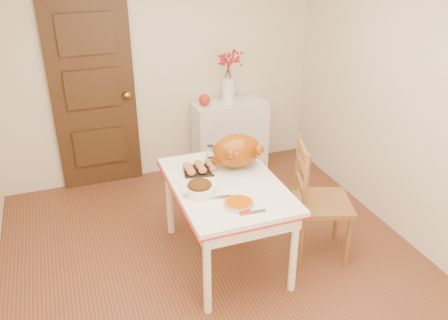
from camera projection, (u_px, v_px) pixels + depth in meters
name	position (u px, v px, depth m)	size (l,w,h in m)	color
floor	(222.00, 276.00, 3.85)	(3.50, 4.00, 0.00)	#552916
wall_back	(158.00, 66.00, 4.98)	(3.50, 0.00, 2.50)	beige
wall_right	(422.00, 107.00, 3.84)	(0.00, 4.00, 2.50)	beige
door_back	(94.00, 94.00, 4.84)	(0.85, 0.06, 2.06)	#341E0F
sideboard	(230.00, 136.00, 5.40)	(0.82, 0.37, 0.82)	silver
kitchen_table	(226.00, 222.00, 3.90)	(0.85, 1.25, 0.75)	white
chair_oak	(323.00, 200.00, 3.92)	(0.46, 0.46, 1.04)	brown
berry_vase	(228.00, 77.00, 5.08)	(0.30, 0.30, 0.59)	white
apple	(205.00, 100.00, 5.09)	(0.13, 0.13, 0.13)	#B42518
turkey_platter	(237.00, 152.00, 3.89)	(0.48, 0.38, 0.30)	#804405
pumpkin_pie	(239.00, 203.00, 3.42)	(0.22, 0.22, 0.05)	#A14400
stuffing_dish	(200.00, 188.00, 3.55)	(0.28, 0.22, 0.11)	#562E0D
rolls_tray	(200.00, 168.00, 3.89)	(0.27, 0.21, 0.07)	#AE6C39
pie_server	(253.00, 212.00, 3.33)	(0.20, 0.06, 0.01)	silver
carving_knife	(213.00, 198.00, 3.51)	(0.28, 0.07, 0.01)	silver
drinking_glass	(210.00, 152.00, 4.12)	(0.07, 0.07, 0.11)	white
shaker_pair	(244.00, 149.00, 4.20)	(0.08, 0.03, 0.08)	white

